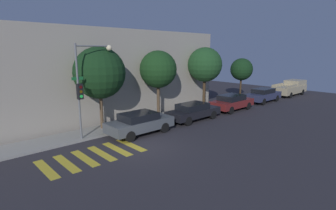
{
  "coord_description": "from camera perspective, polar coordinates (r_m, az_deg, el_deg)",
  "views": [
    {
      "loc": [
        -8.35,
        -11.28,
        5.35
      ],
      "look_at": [
        3.88,
        2.1,
        1.6
      ],
      "focal_mm": 28.0,
      "sensor_mm": 36.0,
      "label": 1
    }
  ],
  "objects": [
    {
      "name": "ground_plane",
      "position": [
        15.02,
        -5.6,
        -9.24
      ],
      "size": [
        60.0,
        60.0,
        0.0
      ],
      "primitive_type": "plane",
      "color": "#2D2B30"
    },
    {
      "name": "sidewalk",
      "position": [
        18.44,
        -13.68,
        -5.3
      ],
      "size": [
        26.0,
        2.17,
        0.14
      ],
      "primitive_type": "cube",
      "color": "gray",
      "rests_on": "ground"
    },
    {
      "name": "building_row",
      "position": [
        21.8,
        -19.87,
        6.13
      ],
      "size": [
        26.0,
        6.0,
        7.0
      ],
      "primitive_type": "cube",
      "color": "#A89E8E",
      "rests_on": "ground"
    },
    {
      "name": "crosswalk",
      "position": [
        14.42,
        -15.94,
        -10.57
      ],
      "size": [
        5.16,
        2.6,
        0.0
      ],
      "color": "gold",
      "rests_on": "ground"
    },
    {
      "name": "traffic_light_pole",
      "position": [
        16.27,
        -17.33,
        5.25
      ],
      "size": [
        2.69,
        0.56,
        5.79
      ],
      "color": "slate",
      "rests_on": "ground"
    },
    {
      "name": "sedan_near_corner",
      "position": [
        17.17,
        -6.16,
        -3.85
      ],
      "size": [
        4.43,
        1.88,
        1.44
      ],
      "color": "#4C5156",
      "rests_on": "ground"
    },
    {
      "name": "sedan_middle",
      "position": [
        20.56,
        5.52,
        -1.34
      ],
      "size": [
        4.67,
        1.79,
        1.36
      ],
      "color": "black",
      "rests_on": "ground"
    },
    {
      "name": "sedan_far_end",
      "position": [
        24.63,
        13.75,
        0.64
      ],
      "size": [
        4.49,
        1.89,
        1.44
      ],
      "color": "maroon",
      "rests_on": "ground"
    },
    {
      "name": "sedan_tail_of_row",
      "position": [
        29.57,
        20.06,
        2.09
      ],
      "size": [
        4.65,
        1.77,
        1.47
      ],
      "color": "#2D3351",
      "rests_on": "ground"
    },
    {
      "name": "pickup_truck",
      "position": [
        35.58,
        25.12,
        3.41
      ],
      "size": [
        5.63,
        2.02,
        1.78
      ],
      "color": "tan",
      "rests_on": "ground"
    },
    {
      "name": "tree_near_corner",
      "position": [
        18.0,
        -14.7,
        6.76
      ],
      "size": [
        3.44,
        3.44,
        5.65
      ],
      "color": "brown",
      "rests_on": "ground"
    },
    {
      "name": "tree_midblock",
      "position": [
        20.86,
        -2.16,
        7.73
      ],
      "size": [
        2.94,
        2.94,
        5.4
      ],
      "color": "brown",
      "rests_on": "ground"
    },
    {
      "name": "tree_far_end",
      "position": [
        24.92,
        8.02,
        8.66
      ],
      "size": [
        3.2,
        3.2,
        5.7
      ],
      "color": "#42301E",
      "rests_on": "ground"
    },
    {
      "name": "tree_behind_truck",
      "position": [
        30.06,
        15.71,
        7.45
      ],
      "size": [
        2.42,
        2.42,
        4.58
      ],
      "color": "#42301E",
      "rests_on": "ground"
    }
  ]
}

